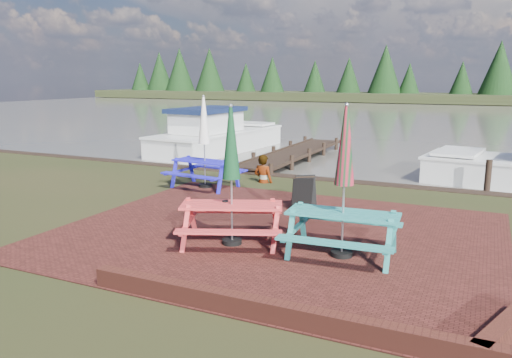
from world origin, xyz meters
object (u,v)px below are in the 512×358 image
Objects in this scene: picnic_table_red at (232,198)px; boat_jetty at (217,137)px; person at (263,155)px; picnic_table_blue at (205,156)px; chalkboard at (304,193)px; jetty at (293,153)px; picnic_table_teal at (343,206)px.

picnic_table_red reaches higher than boat_jetty.
boat_jetty is 4.64× the size of person.
picnic_table_red reaches higher than person.
boat_jetty reaches higher than person.
chalkboard is (3.55, -1.17, -0.52)m from picnic_table_blue.
chalkboard is at bearing -11.76° from picnic_table_blue.
boat_jetty is at bearing 98.13° from picnic_table_red.
boat_jetty reaches higher than jetty.
picnic_table_teal is at bearing -96.23° from chalkboard.
picnic_table_teal is 3.43m from chalkboard.
person is (-4.04, 5.47, -0.10)m from picnic_table_teal.
boat_jetty is (-7.19, 12.14, -0.47)m from picnic_table_red.
picnic_table_teal reaches higher than person.
picnic_table_red is 0.33× the size of boat_jetty.
picnic_table_teal reaches higher than boat_jetty.
picnic_table_teal is 1.02× the size of picnic_table_red.
picnic_table_teal is 3.31× the size of chalkboard.
jetty is (-3.37, 8.14, -0.32)m from chalkboard.
picnic_table_teal is 15.14m from boat_jetty.
boat_jetty is at bearing 123.59° from picnic_table_blue.
picnic_table_blue is at bearing 138.70° from picnic_table_teal.
jetty is 4.32m from boat_jetty.
jetty is at bearing 110.99° from picnic_table_teal.
picnic_table_red is at bearing -55.13° from boat_jetty.
picnic_table_red reaches higher than jetty.
person is (1.27, 1.42, -0.08)m from picnic_table_blue.
picnic_table_blue is 7.03m from jetty.
picnic_table_red is 14.12m from boat_jetty.
picnic_table_teal is 1.02× the size of picnic_table_blue.
picnic_table_blue reaches higher than boat_jetty.
picnic_table_red is at bearing -134.70° from chalkboard.
jetty is at bearing 94.92° from picnic_table_blue.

